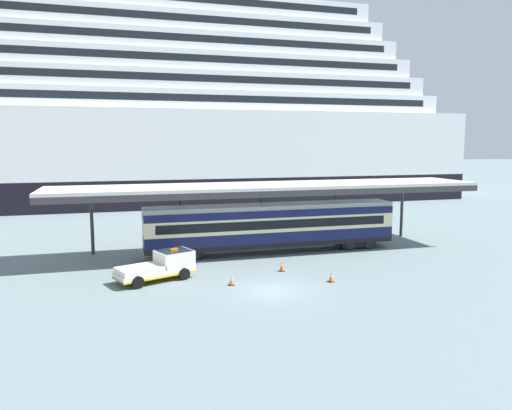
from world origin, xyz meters
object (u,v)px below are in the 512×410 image
(train_carriage, at_px, (272,225))
(traffic_cone_mid, at_px, (231,281))
(service_truck, at_px, (162,265))
(traffic_cone_far, at_px, (282,266))
(traffic_cone_near, at_px, (331,277))
(cruise_ship, at_px, (69,113))

(train_carriage, bearing_deg, traffic_cone_mid, -123.03)
(train_carriage, xyz_separation_m, traffic_cone_mid, (-5.46, -8.41, -2.00))
(service_truck, xyz_separation_m, traffic_cone_far, (8.50, -0.25, -0.61))
(traffic_cone_mid, relative_size, traffic_cone_far, 0.81)
(traffic_cone_near, relative_size, traffic_cone_far, 0.85)
(train_carriage, height_order, traffic_cone_far, train_carriage)
(traffic_cone_mid, bearing_deg, traffic_cone_near, -9.39)
(train_carriage, xyz_separation_m, traffic_cone_near, (1.09, -9.49, -1.98))
(train_carriage, bearing_deg, cruise_ship, 114.62)
(cruise_ship, distance_m, traffic_cone_mid, 53.52)
(service_truck, bearing_deg, cruise_ship, 101.20)
(cruise_ship, xyz_separation_m, train_carriage, (19.05, -41.58, -11.43))
(train_carriage, height_order, traffic_cone_mid, train_carriage)
(cruise_ship, relative_size, traffic_cone_mid, 196.98)
(service_truck, bearing_deg, traffic_cone_mid, -32.06)
(traffic_cone_mid, xyz_separation_m, traffic_cone_far, (4.29, 2.38, 0.07))
(train_carriage, xyz_separation_m, service_truck, (-9.68, -5.77, -1.31))
(service_truck, distance_m, traffic_cone_mid, 5.02)
(cruise_ship, height_order, train_carriage, cruise_ship)
(service_truck, relative_size, traffic_cone_near, 8.58)
(service_truck, relative_size, traffic_cone_far, 7.31)
(traffic_cone_far, bearing_deg, cruise_ship, 110.59)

